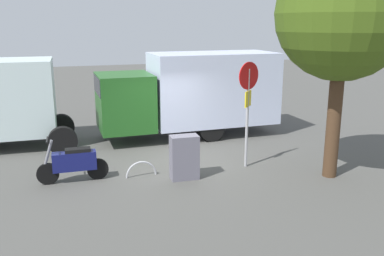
# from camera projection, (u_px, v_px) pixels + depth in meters

# --- Properties ---
(ground_plane) EXTENTS (60.00, 60.00, 0.00)m
(ground_plane) POSITION_uv_depth(u_px,v_px,m) (181.00, 162.00, 12.43)
(ground_plane) COLOR #4D4D49
(box_truck_near) EXTENTS (8.04, 2.21, 2.99)m
(box_truck_near) POSITION_uv_depth(u_px,v_px,m) (189.00, 91.00, 14.92)
(box_truck_near) COLOR black
(box_truck_near) RESTS_ON ground
(motorcycle) EXTENTS (1.81, 0.55, 1.20)m
(motorcycle) POSITION_uv_depth(u_px,v_px,m) (74.00, 162.00, 10.77)
(motorcycle) COLOR black
(motorcycle) RESTS_ON ground
(stop_sign) EXTENTS (0.71, 0.33, 3.00)m
(stop_sign) POSITION_uv_depth(u_px,v_px,m) (248.00, 98.00, 11.54)
(stop_sign) COLOR #9E9EA3
(stop_sign) RESTS_ON ground
(street_tree) EXTENTS (3.34, 3.34, 5.92)m
(street_tree) POSITION_uv_depth(u_px,v_px,m) (343.00, 15.00, 10.26)
(street_tree) COLOR #47301E
(street_tree) RESTS_ON ground
(utility_cabinet) EXTENTS (0.75, 0.44, 1.18)m
(utility_cabinet) POSITION_uv_depth(u_px,v_px,m) (184.00, 157.00, 10.96)
(utility_cabinet) COLOR slate
(utility_cabinet) RESTS_ON ground
(bike_rack_hoop) EXTENTS (0.85, 0.08, 0.85)m
(bike_rack_hoop) POSITION_uv_depth(u_px,v_px,m) (141.00, 176.00, 11.27)
(bike_rack_hoop) COLOR #B7B7BC
(bike_rack_hoop) RESTS_ON ground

